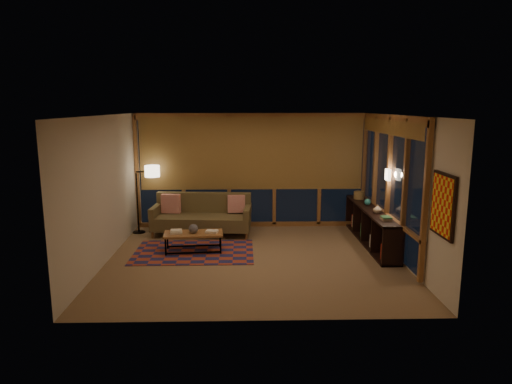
{
  "coord_description": "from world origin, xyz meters",
  "views": [
    {
      "loc": [
        -0.17,
        -8.25,
        2.88
      ],
      "look_at": [
        0.05,
        0.23,
        1.26
      ],
      "focal_mm": 32.0,
      "sensor_mm": 36.0,
      "label": 1
    }
  ],
  "objects_px": {
    "sofa": "(202,215)",
    "coffee_table": "(194,242)",
    "bookshelf": "(371,226)",
    "floor_lamp": "(137,200)"
  },
  "relations": [
    {
      "from": "bookshelf",
      "to": "sofa",
      "type": "bearing_deg",
      "value": 168.43
    },
    {
      "from": "sofa",
      "to": "coffee_table",
      "type": "relative_size",
      "value": 1.88
    },
    {
      "from": "coffee_table",
      "to": "bookshelf",
      "type": "xyz_separation_m",
      "value": [
        3.68,
        0.49,
        0.18
      ]
    },
    {
      "from": "sofa",
      "to": "bookshelf",
      "type": "height_order",
      "value": "sofa"
    },
    {
      "from": "sofa",
      "to": "coffee_table",
      "type": "distance_m",
      "value": 1.26
    },
    {
      "from": "coffee_table",
      "to": "bookshelf",
      "type": "height_order",
      "value": "bookshelf"
    },
    {
      "from": "coffee_table",
      "to": "bookshelf",
      "type": "bearing_deg",
      "value": 2.8
    },
    {
      "from": "coffee_table",
      "to": "floor_lamp",
      "type": "relative_size",
      "value": 0.75
    },
    {
      "from": "bookshelf",
      "to": "coffee_table",
      "type": "bearing_deg",
      "value": -172.48
    },
    {
      "from": "sofa",
      "to": "bookshelf",
      "type": "relative_size",
      "value": 0.73
    }
  ]
}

